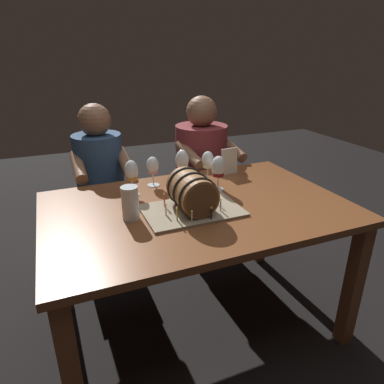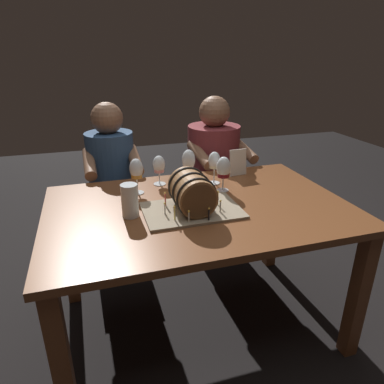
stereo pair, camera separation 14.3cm
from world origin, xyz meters
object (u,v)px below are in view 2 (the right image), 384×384
at_px(wine_glass_red, 223,169).
at_px(person_seated_right, 213,181).
at_px(person_seated_left, 114,196).
at_px(wine_glass_empty, 189,160).
at_px(wine_glass_white, 214,162).
at_px(wine_glass_rose, 159,166).
at_px(barrel_cake, 192,195).
at_px(beer_pint, 130,202).
at_px(dining_table, 199,223).
at_px(menu_card, 238,162).
at_px(wine_glass_amber, 136,170).

height_order(wine_glass_red, person_seated_right, person_seated_right).
distance_m(person_seated_left, person_seated_right, 0.72).
relative_size(wine_glass_empty, wine_glass_white, 1.06).
height_order(wine_glass_red, wine_glass_rose, wine_glass_red).
bearing_deg(barrel_cake, beer_pint, 172.91).
xyz_separation_m(dining_table, wine_glass_empty, (0.04, 0.31, 0.23)).
xyz_separation_m(beer_pint, menu_card, (0.70, 0.38, 0.01)).
height_order(dining_table, person_seated_left, person_seated_left).
distance_m(dining_table, barrel_cake, 0.20).
xyz_separation_m(wine_glass_empty, menu_card, (0.33, 0.04, -0.05)).
relative_size(wine_glass_rose, person_seated_right, 0.15).
bearing_deg(wine_glass_red, person_seated_left, 131.08).
xyz_separation_m(dining_table, wine_glass_red, (0.18, 0.15, 0.22)).
xyz_separation_m(dining_table, beer_pint, (-0.34, -0.02, 0.17)).
bearing_deg(wine_glass_rose, barrel_cake, -79.56).
height_order(wine_glass_red, beer_pint, wine_glass_red).
relative_size(dining_table, barrel_cake, 3.22).
bearing_deg(dining_table, person_seated_left, 115.09).
bearing_deg(wine_glass_empty, wine_glass_white, -19.79).
xyz_separation_m(wine_glass_white, person_seated_left, (-0.54, 0.51, -0.35)).
height_order(dining_table, wine_glass_empty, wine_glass_empty).
bearing_deg(person_seated_left, person_seated_right, 0.05).
bearing_deg(menu_card, person_seated_left, 144.23).
height_order(dining_table, wine_glass_white, wine_glass_white).
relative_size(dining_table, wine_glass_rose, 8.72).
bearing_deg(person_seated_right, menu_card, -89.48).
bearing_deg(person_seated_right, wine_glass_red, -105.82).
distance_m(wine_glass_empty, wine_glass_white, 0.15).
distance_m(dining_table, wine_glass_red, 0.32).
distance_m(wine_glass_empty, menu_card, 0.33).
bearing_deg(wine_glass_rose, wine_glass_red, -32.16).
height_order(wine_glass_red, wine_glass_white, wine_glass_red).
height_order(menu_card, person_seated_right, person_seated_right).
bearing_deg(wine_glass_red, person_seated_right, 74.18).
distance_m(wine_glass_red, wine_glass_white, 0.12).
bearing_deg(menu_card, beer_pint, -157.80).
xyz_separation_m(beer_pint, person_seated_right, (0.70, 0.79, -0.26)).
xyz_separation_m(wine_glass_empty, wine_glass_rose, (-0.17, 0.03, -0.02)).
xyz_separation_m(wine_glass_amber, wine_glass_rose, (0.14, 0.10, -0.02)).
bearing_deg(beer_pint, person_seated_left, 91.75).
xyz_separation_m(wine_glass_empty, beer_pint, (-0.38, -0.33, -0.06)).
distance_m(wine_glass_red, person_seated_left, 0.90).
relative_size(dining_table, person_seated_left, 1.28).
relative_size(barrel_cake, person_seated_right, 0.39).
bearing_deg(wine_glass_rose, beer_pint, -120.40).
height_order(wine_glass_amber, person_seated_right, person_seated_right).
relative_size(wine_glass_red, wine_glass_white, 1.02).
bearing_deg(wine_glass_rose, wine_glass_empty, -9.17).
bearing_deg(person_seated_left, wine_glass_red, -48.92).
distance_m(wine_glass_red, person_seated_right, 0.72).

